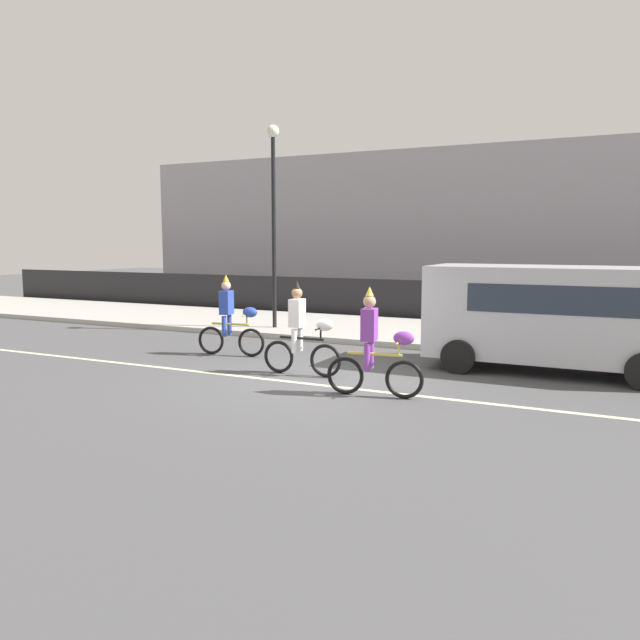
# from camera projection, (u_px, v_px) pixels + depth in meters

# --- Properties ---
(ground_plane) EXTENTS (80.00, 80.00, 0.00)m
(ground_plane) POSITION_uv_depth(u_px,v_px,m) (319.00, 379.00, 12.28)
(ground_plane) COLOR #4C4C4F
(road_centre_line) EXTENTS (36.00, 0.14, 0.01)m
(road_centre_line) POSITION_uv_depth(u_px,v_px,m) (308.00, 384.00, 11.83)
(road_centre_line) COLOR beige
(road_centre_line) RESTS_ON ground
(sidewalk_curb) EXTENTS (60.00, 5.00, 0.15)m
(sidewalk_curb) POSITION_uv_depth(u_px,v_px,m) (417.00, 332.00, 18.07)
(sidewalk_curb) COLOR #ADAAA3
(sidewalk_curb) RESTS_ON ground
(fence_line) EXTENTS (40.00, 0.08, 1.40)m
(fence_line) POSITION_uv_depth(u_px,v_px,m) (443.00, 302.00, 20.58)
(fence_line) COLOR black
(fence_line) RESTS_ON ground
(building_backdrop) EXTENTS (28.00, 8.00, 6.44)m
(building_backdrop) POSITION_uv_depth(u_px,v_px,m) (460.00, 230.00, 28.61)
(building_backdrop) COLOR #99939E
(building_backdrop) RESTS_ON ground
(parade_cyclist_cobalt) EXTENTS (1.71, 0.51, 1.92)m
(parade_cyclist_cobalt) POSITION_uv_depth(u_px,v_px,m) (231.00, 320.00, 14.68)
(parade_cyclist_cobalt) COLOR black
(parade_cyclist_cobalt) RESTS_ON ground
(parade_cyclist_zebra) EXTENTS (1.72, 0.50, 1.92)m
(parade_cyclist_zebra) POSITION_uv_depth(u_px,v_px,m) (302.00, 334.00, 12.52)
(parade_cyclist_zebra) COLOR black
(parade_cyclist_zebra) RESTS_ON ground
(parade_cyclist_purple) EXTENTS (1.71, 0.51, 1.92)m
(parade_cyclist_purple) POSITION_uv_depth(u_px,v_px,m) (375.00, 349.00, 10.77)
(parade_cyclist_purple) COLOR black
(parade_cyclist_purple) RESTS_ON ground
(parked_van_silver) EXTENTS (5.00, 2.22, 2.18)m
(parked_van_silver) POSITION_uv_depth(u_px,v_px,m) (557.00, 311.00, 12.75)
(parked_van_silver) COLOR silver
(parked_van_silver) RESTS_ON ground
(street_lamp_post) EXTENTS (0.36, 0.36, 5.86)m
(street_lamp_post) POSITION_uv_depth(u_px,v_px,m) (273.00, 196.00, 18.09)
(street_lamp_post) COLOR black
(street_lamp_post) RESTS_ON sidewalk_curb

